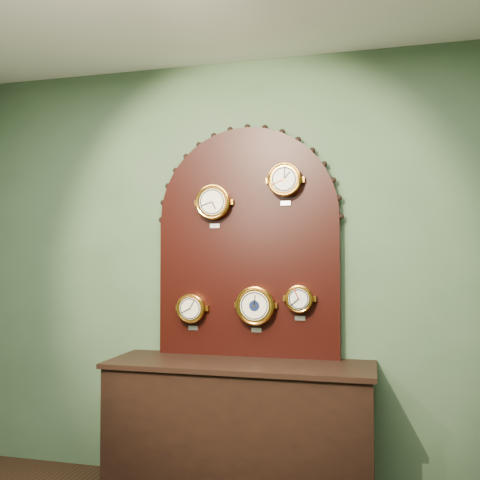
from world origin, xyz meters
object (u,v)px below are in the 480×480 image
(tide_clock, at_px, (299,299))
(shop_counter, at_px, (239,433))
(roman_clock, at_px, (213,202))
(hygrometer, at_px, (192,308))
(arabic_clock, at_px, (285,180))
(display_board, at_px, (247,234))
(barometer, at_px, (255,305))

(tide_clock, bearing_deg, shop_counter, -156.14)
(roman_clock, height_order, hygrometer, roman_clock)
(shop_counter, relative_size, tide_clock, 7.04)
(roman_clock, distance_m, hygrometer, 0.71)
(shop_counter, distance_m, roman_clock, 1.46)
(arabic_clock, distance_m, hygrometer, 1.04)
(shop_counter, relative_size, display_board, 1.05)
(hygrometer, relative_size, tide_clock, 1.08)
(barometer, bearing_deg, tide_clock, 0.43)
(display_board, bearing_deg, tide_clock, -10.55)
(display_board, height_order, hygrometer, display_board)
(roman_clock, xyz_separation_m, hygrometer, (-0.15, 0.00, -0.70))
(shop_counter, bearing_deg, roman_clock, 144.41)
(hygrometer, bearing_deg, roman_clock, -0.41)
(display_board, relative_size, tide_clock, 6.74)
(hygrometer, bearing_deg, tide_clock, 0.04)
(display_board, xyz_separation_m, barometer, (0.07, -0.07, -0.46))
(shop_counter, distance_m, barometer, 0.78)
(display_board, relative_size, roman_clock, 5.38)
(arabic_clock, bearing_deg, hygrometer, 179.94)
(tide_clock, bearing_deg, hygrometer, -179.96)
(shop_counter, relative_size, arabic_clock, 5.96)
(roman_clock, relative_size, arabic_clock, 1.06)
(arabic_clock, xyz_separation_m, barometer, (-0.19, -0.00, -0.80))
(tide_clock, bearing_deg, roman_clock, -179.84)
(barometer, relative_size, tide_clock, 1.33)
(hygrometer, bearing_deg, shop_counter, -23.00)
(roman_clock, xyz_separation_m, tide_clock, (0.56, 0.00, -0.62))
(arabic_clock, xyz_separation_m, tide_clock, (0.09, 0.00, -0.75))
(display_board, relative_size, barometer, 5.08)
(barometer, bearing_deg, arabic_clock, 0.28)
(roman_clock, bearing_deg, display_board, 17.32)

